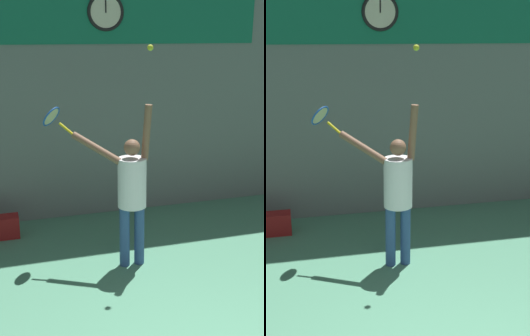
{
  "view_description": "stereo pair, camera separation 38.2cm",
  "coord_description": "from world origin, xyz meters",
  "views": [
    {
      "loc": [
        -1.73,
        -2.38,
        2.92
      ],
      "look_at": [
        -0.12,
        2.92,
        1.31
      ],
      "focal_mm": 50.0,
      "sensor_mm": 36.0,
      "label": 1
    },
    {
      "loc": [
        -1.36,
        -2.48,
        2.92
      ],
      "look_at": [
        -0.12,
        2.92,
        1.31
      ],
      "focal_mm": 50.0,
      "sensor_mm": 36.0,
      "label": 2
    }
  ],
  "objects": [
    {
      "name": "equipment_bag",
      "position": [
        -1.83,
        4.26,
        0.16
      ],
      "size": [
        0.74,
        0.26,
        0.33
      ],
      "color": "maroon",
      "rests_on": "ground_plane"
    },
    {
      "name": "tennis_racket",
      "position": [
        -0.99,
        3.51,
        1.88
      ],
      "size": [
        0.42,
        0.39,
        0.35
      ],
      "color": "yellow"
    },
    {
      "name": "back_wall",
      "position": [
        0.0,
        4.86,
        2.5
      ],
      "size": [
        18.0,
        0.1,
        5.0
      ],
      "color": "slate",
      "rests_on": "ground_plane"
    },
    {
      "name": "sponsor_banner",
      "position": [
        0.0,
        4.8,
        3.21
      ],
      "size": [
        5.11,
        0.02,
        0.93
      ],
      "color": "#146B4C"
    },
    {
      "name": "tennis_ball",
      "position": [
        0.08,
        2.85,
        2.75
      ],
      "size": [
        0.07,
        0.07,
        0.07
      ],
      "color": "#CCDB2D"
    },
    {
      "name": "scoreboard_clock",
      "position": [
        0.04,
        4.78,
        3.21
      ],
      "size": [
        0.56,
        0.05,
        0.56
      ],
      "color": "beige"
    },
    {
      "name": "tennis_player",
      "position": [
        -0.13,
        2.93,
        1.04
      ],
      "size": [
        0.95,
        0.62,
        2.09
      ],
      "color": "#2D4C7F",
      "rests_on": "ground_plane"
    }
  ]
}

